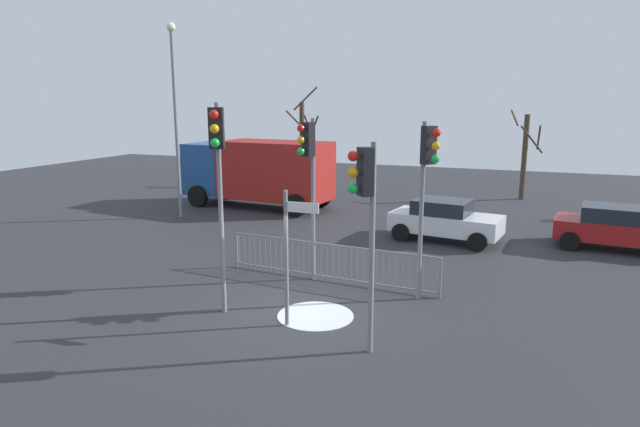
# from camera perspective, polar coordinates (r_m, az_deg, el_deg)

# --- Properties ---
(ground_plane) EXTENTS (60.00, 60.00, 0.00)m
(ground_plane) POSITION_cam_1_polar(r_m,az_deg,el_deg) (13.00, -2.71, -10.41)
(ground_plane) COLOR #2D2D33
(traffic_light_mid_left) EXTENTS (0.48, 0.46, 4.17)m
(traffic_light_mid_left) POSITION_cam_1_polar(r_m,az_deg,el_deg) (10.16, 4.82, 1.26)
(traffic_light_mid_left) COLOR slate
(traffic_light_mid_left) RESTS_ON ground
(traffic_light_foreground_left) EXTENTS (0.38, 0.54, 4.87)m
(traffic_light_foreground_left) POSITION_cam_1_polar(r_m,az_deg,el_deg) (12.26, -10.70, 5.27)
(traffic_light_foreground_left) COLOR slate
(traffic_light_foreground_left) RESTS_ON ground
(traffic_light_rear_right) EXTENTS (0.48, 0.45, 4.43)m
(traffic_light_rear_right) POSITION_cam_1_polar(r_m,az_deg,el_deg) (13.17, 11.19, 4.33)
(traffic_light_rear_right) COLOR slate
(traffic_light_rear_right) RESTS_ON ground
(traffic_light_mid_right) EXTENTS (0.41, 0.52, 4.45)m
(traffic_light_mid_right) POSITION_cam_1_polar(r_m,az_deg,el_deg) (14.51, -1.18, 5.29)
(traffic_light_mid_right) COLOR slate
(traffic_light_mid_right) RESTS_ON ground
(direction_sign_post) EXTENTS (0.79, 0.09, 3.05)m
(direction_sign_post) POSITION_cam_1_polar(r_m,az_deg,el_deg) (11.75, -3.29, -4.02)
(direction_sign_post) COLOR slate
(direction_sign_post) RESTS_ON ground
(pedestrian_guard_railing) EXTENTS (6.17, 0.54, 1.07)m
(pedestrian_guard_railing) POSITION_cam_1_polar(r_m,az_deg,el_deg) (14.97, 1.05, -5.13)
(pedestrian_guard_railing) COLOR slate
(pedestrian_guard_railing) RESTS_ON ground
(car_white_far) EXTENTS (4.01, 2.40, 1.47)m
(car_white_far) POSITION_cam_1_polar(r_m,az_deg,el_deg) (19.74, 13.00, -0.62)
(car_white_far) COLOR silver
(car_white_far) RESTS_ON ground
(car_red_trailing) EXTENTS (3.96, 2.27, 1.47)m
(car_red_trailing) POSITION_cam_1_polar(r_m,az_deg,el_deg) (20.61, 28.66, -1.26)
(car_red_trailing) COLOR maroon
(car_red_trailing) RESTS_ON ground
(delivery_truck) EXTENTS (7.24, 3.28, 3.10)m
(delivery_truck) POSITION_cam_1_polar(r_m,az_deg,el_deg) (25.36, -6.51, 4.54)
(delivery_truck) COLOR maroon
(delivery_truck) RESTS_ON ground
(street_lamp) EXTENTS (0.36, 0.36, 7.97)m
(street_lamp) POSITION_cam_1_polar(r_m,az_deg,el_deg) (23.46, -15.01, 11.08)
(street_lamp) COLOR slate
(street_lamp) RESTS_ON ground
(bare_tree_centre) EXTENTS (1.67, 1.51, 4.47)m
(bare_tree_centre) POSITION_cam_1_polar(r_m,az_deg,el_deg) (29.00, 20.75, 5.83)
(bare_tree_centre) COLOR #473828
(bare_tree_centre) RESTS_ON ground
(bare_tree_right) EXTENTS (1.99, 1.96, 5.72)m
(bare_tree_right) POSITION_cam_1_polar(r_m,az_deg,el_deg) (32.20, -1.83, 7.77)
(bare_tree_right) COLOR #473828
(bare_tree_right) RESTS_ON ground
(snow_patch_kerb) EXTENTS (1.78, 1.78, 0.01)m
(snow_patch_kerb) POSITION_cam_1_polar(r_m,az_deg,el_deg) (12.81, -0.48, -10.70)
(snow_patch_kerb) COLOR silver
(snow_patch_kerb) RESTS_ON ground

